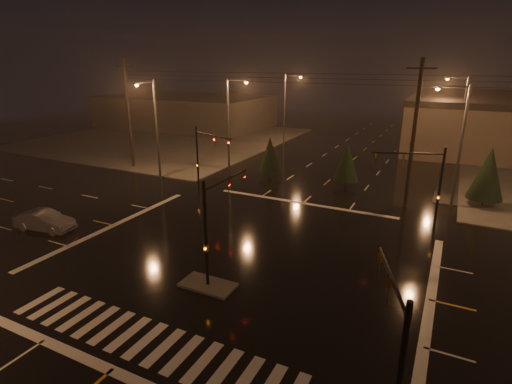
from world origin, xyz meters
TOP-DOWN VIEW (x-y plane):
  - ground at (0.00, 0.00)m, footprint 140.00×140.00m
  - sidewalk_nw at (-30.00, 30.00)m, footprint 36.00×36.00m
  - median_island at (0.00, -4.00)m, footprint 3.00×1.60m
  - crosswalk at (0.00, -9.00)m, footprint 15.00×2.60m
  - stop_bar_near at (0.00, -11.00)m, footprint 16.00×0.50m
  - stop_bar_far at (0.00, 11.00)m, footprint 16.00×0.50m
  - commercial_block at (-35.00, 42.00)m, footprint 30.00×18.00m
  - signal_mast_median at (0.00, -3.07)m, footprint 0.25×4.59m
  - signal_mast_ne at (9.50, 10.14)m, footprint 4.84×1.86m
  - signal_mast_nw at (-9.50, 10.14)m, footprint 4.84×1.86m
  - signal_mast_se at (10.23, -9.75)m, footprint 1.55×3.87m
  - streetlight_1 at (-11.18, 18.00)m, footprint 2.77×0.32m
  - streetlight_2 at (-11.18, 34.00)m, footprint 2.77×0.32m
  - streetlight_3 at (11.18, 16.00)m, footprint 2.77×0.32m
  - streetlight_4 at (11.18, 36.00)m, footprint 2.77×0.32m
  - streetlight_5 at (-16.00, 11.18)m, footprint 0.32×2.77m
  - utility_pole_0 at (-22.00, 14.00)m, footprint 2.20×0.32m
  - utility_pole_1 at (8.00, 14.00)m, footprint 2.20×0.32m
  - conifer_0 at (13.86, 17.06)m, footprint 2.81×2.81m
  - conifer_3 at (-6.01, 17.13)m, footprint 2.32×2.32m
  - conifer_4 at (2.06, 17.18)m, footprint 2.41×2.41m
  - car_crossing at (-14.76, -2.86)m, footprint 4.64×2.22m

SIDE VIEW (x-z plane):
  - ground at x=0.00m, z-range 0.00..0.00m
  - crosswalk at x=0.00m, z-range 0.00..0.01m
  - stop_bar_near at x=0.00m, z-range 0.00..0.01m
  - stop_bar_far at x=0.00m, z-range 0.00..0.01m
  - sidewalk_nw at x=-30.00m, z-range 0.00..0.12m
  - median_island at x=0.00m, z-range 0.00..0.15m
  - car_crossing at x=-14.76m, z-range 0.00..1.47m
  - conifer_3 at x=-6.01m, z-range 0.35..4.68m
  - conifer_4 at x=2.06m, z-range 0.35..4.81m
  - commercial_block at x=-35.00m, z-range 0.00..5.60m
  - conifer_0 at x=13.86m, z-range 0.35..5.44m
  - signal_mast_se at x=10.23m, z-range 0.71..6.71m
  - signal_mast_median at x=0.00m, z-range 0.75..6.75m
  - signal_mast_ne at x=9.50m, z-range 0.79..6.79m
  - signal_mast_nw at x=-9.50m, z-range 0.79..6.79m
  - streetlight_1 at x=-11.18m, z-range 0.80..10.80m
  - streetlight_2 at x=-11.18m, z-range 0.80..10.80m
  - streetlight_3 at x=11.18m, z-range 0.80..10.80m
  - streetlight_4 at x=11.18m, z-range 0.80..10.80m
  - streetlight_5 at x=-16.00m, z-range 0.80..10.80m
  - utility_pole_0 at x=-22.00m, z-range 0.13..12.13m
  - utility_pole_1 at x=8.00m, z-range 0.13..12.13m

